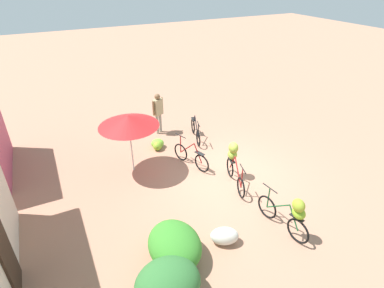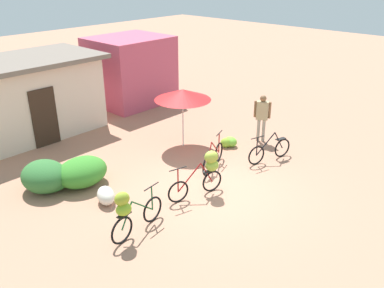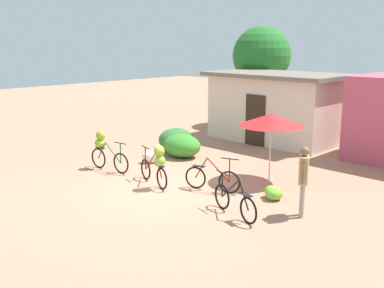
% 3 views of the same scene
% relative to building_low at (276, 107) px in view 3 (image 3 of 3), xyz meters
% --- Properties ---
extents(ground_plane, '(60.00, 60.00, 0.00)m').
position_rel_building_low_xyz_m(ground_plane, '(1.50, -7.48, -1.41)').
color(ground_plane, '#AE795F').
extents(building_low, '(5.54, 3.21, 2.78)m').
position_rel_building_low_xyz_m(building_low, '(0.00, 0.00, 0.00)').
color(building_low, beige).
rests_on(building_low, ground).
extents(tree_behind_building, '(2.76, 2.76, 4.74)m').
position_rel_building_low_xyz_m(tree_behind_building, '(-2.51, 2.39, 1.92)').
color(tree_behind_building, brown).
rests_on(tree_behind_building, ground).
extents(hedge_bush_front_left, '(1.18, 1.36, 0.85)m').
position_rel_building_low_xyz_m(hedge_bush_front_left, '(-1.62, -4.12, -0.99)').
color(hedge_bush_front_left, '#326D32').
rests_on(hedge_bush_front_left, ground).
extents(hedge_bush_front_right, '(1.29, 1.12, 0.58)m').
position_rel_building_low_xyz_m(hedge_bush_front_right, '(-1.50, -4.18, -1.12)').
color(hedge_bush_front_right, '#357F34').
rests_on(hedge_bush_front_right, ground).
extents(hedge_bush_mid, '(1.47, 1.19, 0.81)m').
position_rel_building_low_xyz_m(hedge_bush_mid, '(-0.76, -4.64, -1.00)').
color(hedge_bush_mid, '#39862B').
rests_on(hedge_bush_mid, ground).
extents(market_umbrella, '(1.88, 1.88, 2.01)m').
position_rel_building_low_xyz_m(market_umbrella, '(3.13, -4.85, 0.42)').
color(market_umbrella, beige).
rests_on(market_umbrella, ground).
extents(bicycle_leftmost, '(1.69, 0.39, 1.24)m').
position_rel_building_low_xyz_m(bicycle_leftmost, '(-1.36, -7.50, -0.71)').
color(bicycle_leftmost, black).
rests_on(bicycle_leftmost, ground).
extents(bicycle_near_pile, '(1.64, 0.63, 1.25)m').
position_rel_building_low_xyz_m(bicycle_near_pile, '(1.21, -7.52, -0.68)').
color(bicycle_near_pile, black).
rests_on(bicycle_near_pile, ground).
extents(bicycle_center_loaded, '(1.56, 0.57, 0.98)m').
position_rel_building_low_xyz_m(bicycle_center_loaded, '(2.53, -6.68, -1.06)').
color(bicycle_center_loaded, black).
rests_on(bicycle_center_loaded, ground).
extents(bicycle_by_shop, '(1.65, 0.52, 0.95)m').
position_rel_building_low_xyz_m(bicycle_by_shop, '(4.12, -7.68, -1.06)').
color(bicycle_by_shop, black).
rests_on(bicycle_by_shop, ground).
extents(banana_pile_on_ground, '(0.66, 0.58, 0.34)m').
position_rel_building_low_xyz_m(banana_pile_on_ground, '(4.12, -6.08, -1.24)').
color(banana_pile_on_ground, '#8EA131').
rests_on(banana_pile_on_ground, ground).
extents(produce_sack, '(0.69, 0.82, 0.44)m').
position_rel_building_low_xyz_m(produce_sack, '(-0.89, -5.91, -1.19)').
color(produce_sack, silver).
rests_on(produce_sack, ground).
extents(person_vendor, '(0.36, 0.53, 1.68)m').
position_rel_building_low_xyz_m(person_vendor, '(5.26, -6.59, -0.38)').
color(person_vendor, gray).
rests_on(person_vendor, ground).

